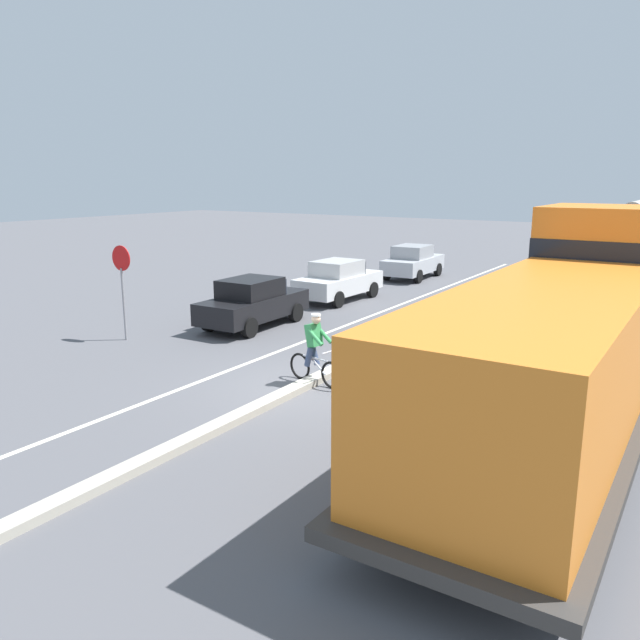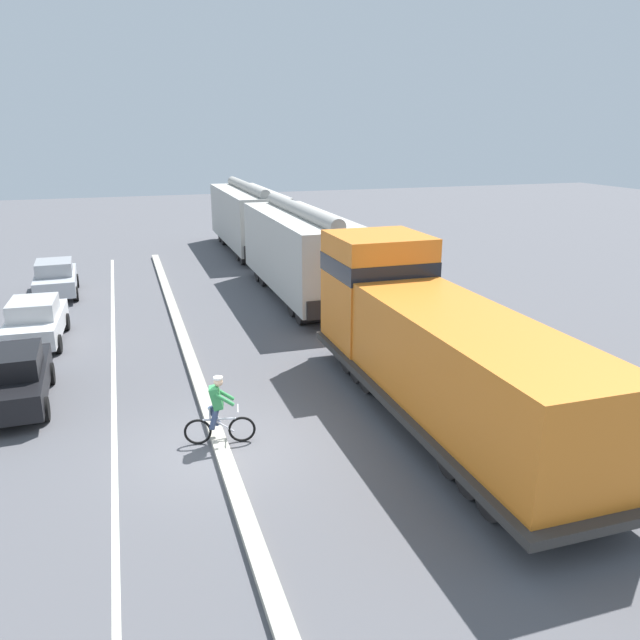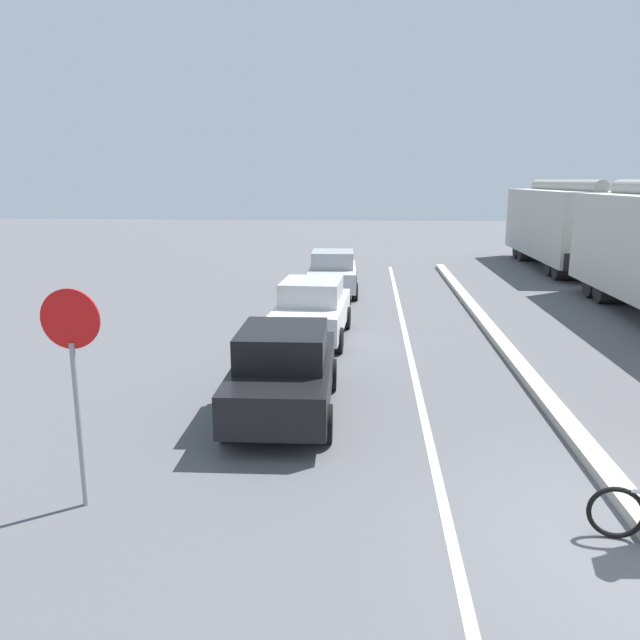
% 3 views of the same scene
% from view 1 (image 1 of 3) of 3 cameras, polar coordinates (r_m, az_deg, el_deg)
% --- Properties ---
extents(ground_plane, '(120.00, 120.00, 0.00)m').
position_cam_1_polar(ground_plane, '(14.86, -1.16, -6.09)').
color(ground_plane, '#56565B').
extents(median_curb, '(0.36, 36.00, 0.16)m').
position_cam_1_polar(median_curb, '(19.90, 8.53, -1.08)').
color(median_curb, '#B2AD9E').
rests_on(median_curb, ground).
extents(lane_stripe, '(0.14, 36.00, 0.01)m').
position_cam_1_polar(lane_stripe, '(20.98, 2.55, -0.44)').
color(lane_stripe, silver).
rests_on(lane_stripe, ground).
extents(locomotive, '(3.10, 11.61, 4.20)m').
position_cam_1_polar(locomotive, '(12.69, 21.82, -1.89)').
color(locomotive, orange).
rests_on(locomotive, ground).
extents(parked_car_black, '(1.93, 4.25, 1.62)m').
position_cam_1_polar(parked_car_black, '(20.70, -6.14, 1.62)').
color(parked_car_black, black).
rests_on(parked_car_black, ground).
extents(parked_car_white, '(1.96, 4.26, 1.62)m').
position_cam_1_polar(parked_car_white, '(25.07, 1.70, 3.66)').
color(parked_car_white, silver).
rests_on(parked_car_white, ground).
extents(parked_car_silver, '(1.95, 4.26, 1.62)m').
position_cam_1_polar(parked_car_silver, '(31.03, 8.50, 5.30)').
color(parked_car_silver, '#B7BABF').
rests_on(parked_car_silver, ground).
extents(cyclist, '(1.69, 0.54, 1.71)m').
position_cam_1_polar(cyclist, '(14.82, -0.48, -2.83)').
color(cyclist, black).
rests_on(cyclist, ground).
extents(stop_sign, '(0.76, 0.08, 2.88)m').
position_cam_1_polar(stop_sign, '(19.55, -17.65, 4.01)').
color(stop_sign, gray).
rests_on(stop_sign, ground).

